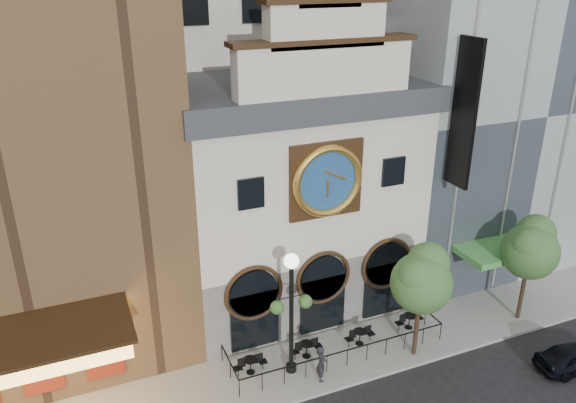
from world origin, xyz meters
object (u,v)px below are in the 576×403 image
at_px(bistro_3, 409,320).
at_px(tree_left, 422,278).
at_px(bistro_2, 360,336).
at_px(bistro_1, 306,348).
at_px(tree_right, 531,247).
at_px(pedestrian, 321,363).
at_px(bistro_0, 250,365).
at_px(lamppost, 291,301).

distance_m(bistro_3, tree_left, 4.23).
bearing_deg(tree_left, bistro_2, 142.43).
distance_m(bistro_1, tree_right, 12.48).
relative_size(bistro_1, tree_left, 0.28).
bearing_deg(bistro_3, pedestrian, -163.39).
distance_m(bistro_0, lamppost, 3.82).
distance_m(bistro_0, bistro_1, 2.86).
bearing_deg(tree_right, bistro_0, 174.87).
xyz_separation_m(bistro_2, pedestrian, (-2.91, -1.59, 0.43)).
height_order(bistro_0, bistro_3, same).
height_order(bistro_0, bistro_2, same).
xyz_separation_m(bistro_0, bistro_1, (2.86, 0.06, 0.00)).
distance_m(bistro_0, tree_right, 15.21).
height_order(bistro_1, tree_left, tree_left).
bearing_deg(bistro_2, bistro_3, 3.39).
bearing_deg(bistro_2, bistro_0, 179.29).
distance_m(bistro_1, bistro_3, 5.86).
bearing_deg(tree_left, pedestrian, 179.55).
bearing_deg(lamppost, tree_left, -8.19).
distance_m(bistro_1, pedestrian, 1.77).
bearing_deg(tree_left, bistro_0, 167.75).
xyz_separation_m(tree_left, tree_right, (6.86, 0.38, 0.03)).
bearing_deg(bistro_0, bistro_2, -0.71).
bearing_deg(bistro_2, bistro_1, 177.33).
bearing_deg(bistro_1, lamppost, -148.95).
relative_size(pedestrian, tree_left, 0.31).
relative_size(bistro_2, tree_left, 0.28).
height_order(bistro_1, lamppost, lamppost).
bearing_deg(bistro_0, tree_right, -5.13).
xyz_separation_m(bistro_1, tree_right, (11.83, -1.38, 3.74)).
height_order(bistro_3, tree_right, tree_right).
xyz_separation_m(bistro_2, lamppost, (-3.92, -0.51, 3.32)).
distance_m(lamppost, tree_right, 12.92).
bearing_deg(bistro_1, bistro_3, 0.44).
relative_size(bistro_3, pedestrian, 0.88).
bearing_deg(tree_right, lamppost, 176.73).
bearing_deg(lamppost, tree_right, -0.98).
bearing_deg(lamppost, bistro_1, 33.34).
bearing_deg(bistro_2, tree_left, -37.57).
distance_m(bistro_3, pedestrian, 6.19).
relative_size(bistro_0, bistro_3, 1.00).
bearing_deg(lamppost, bistro_0, 164.28).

